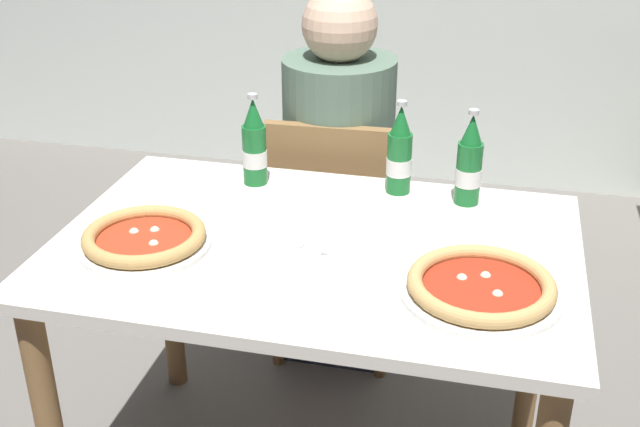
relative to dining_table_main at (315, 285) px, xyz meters
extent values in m
cube|color=silver|center=(0.00, 0.00, 0.10)|extent=(1.20, 0.80, 0.03)
cylinder|color=olive|center=(-0.54, 0.34, -0.28)|extent=(0.06, 0.06, 0.72)
cylinder|color=olive|center=(0.54, 0.34, -0.28)|extent=(0.06, 0.06, 0.72)
cube|color=olive|center=(-0.09, 0.68, -0.21)|extent=(0.41, 0.41, 0.04)
cube|color=olive|center=(-0.08, 0.50, 0.01)|extent=(0.38, 0.05, 0.40)
cylinder|color=olive|center=(0.08, 0.86, -0.43)|extent=(0.04, 0.04, 0.41)
cylinder|color=olive|center=(-0.26, 0.84, -0.43)|extent=(0.04, 0.04, 0.41)
cylinder|color=olive|center=(0.09, 0.52, -0.43)|extent=(0.04, 0.04, 0.41)
cylinder|color=olive|center=(-0.25, 0.50, -0.43)|extent=(0.04, 0.04, 0.41)
cube|color=#2D3342|center=(-0.09, 0.66, -0.41)|extent=(0.32, 0.28, 0.45)
cylinder|color=slate|center=(-0.09, 0.66, 0.09)|extent=(0.34, 0.34, 0.55)
sphere|color=beige|center=(-0.09, 0.66, 0.46)|extent=(0.22, 0.22, 0.22)
cylinder|color=white|center=(-0.37, -0.11, 0.12)|extent=(0.30, 0.30, 0.01)
cylinder|color=#BC381E|center=(-0.37, -0.11, 0.13)|extent=(0.22, 0.22, 0.01)
torus|color=tan|center=(-0.37, -0.11, 0.14)|extent=(0.28, 0.28, 0.03)
sphere|color=silver|center=(-0.41, -0.08, 0.13)|extent=(0.02, 0.02, 0.02)
sphere|color=silver|center=(-0.34, -0.13, 0.13)|extent=(0.02, 0.02, 0.02)
sphere|color=silver|center=(-0.37, -0.07, 0.13)|extent=(0.02, 0.02, 0.02)
cylinder|color=white|center=(0.38, -0.14, 0.12)|extent=(0.33, 0.33, 0.01)
cylinder|color=#AD2D19|center=(0.38, -0.14, 0.13)|extent=(0.24, 0.24, 0.01)
torus|color=tan|center=(0.38, -0.14, 0.14)|extent=(0.30, 0.30, 0.03)
sphere|color=silver|center=(0.34, -0.12, 0.13)|extent=(0.02, 0.02, 0.02)
sphere|color=silver|center=(0.42, -0.17, 0.13)|extent=(0.02, 0.02, 0.02)
sphere|color=silver|center=(0.39, -0.10, 0.13)|extent=(0.02, 0.02, 0.02)
cylinder|color=#196B2D|center=(0.32, 0.30, 0.19)|extent=(0.06, 0.06, 0.16)
cone|color=#196B2D|center=(0.32, 0.30, 0.31)|extent=(0.05, 0.05, 0.07)
cylinder|color=#B7B7BC|center=(0.32, 0.30, 0.36)|extent=(0.03, 0.03, 0.01)
cylinder|color=white|center=(0.32, 0.30, 0.19)|extent=(0.07, 0.07, 0.04)
cylinder|color=#196B2D|center=(0.14, 0.32, 0.19)|extent=(0.06, 0.06, 0.16)
cone|color=#196B2D|center=(0.14, 0.32, 0.31)|extent=(0.05, 0.05, 0.07)
cylinder|color=#B7B7BC|center=(0.14, 0.32, 0.36)|extent=(0.03, 0.03, 0.01)
cylinder|color=white|center=(0.14, 0.32, 0.19)|extent=(0.07, 0.07, 0.04)
cylinder|color=#196B2D|center=(-0.24, 0.29, 0.19)|extent=(0.06, 0.06, 0.16)
cone|color=#196B2D|center=(-0.24, 0.29, 0.31)|extent=(0.05, 0.05, 0.07)
cylinder|color=#B7B7BC|center=(-0.24, 0.29, 0.36)|extent=(0.03, 0.03, 0.01)
cylinder|color=white|center=(-0.24, 0.29, 0.19)|extent=(0.07, 0.07, 0.04)
cube|color=white|center=(0.01, 0.04, 0.12)|extent=(0.20, 0.20, 0.00)
cube|color=silver|center=(0.03, 0.04, 0.12)|extent=(0.02, 0.19, 0.00)
cube|color=silver|center=(-0.01, 0.04, 0.12)|extent=(0.05, 0.17, 0.00)
camera|label=1|loc=(0.39, -1.57, 0.99)|focal=44.85mm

